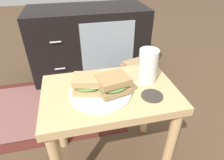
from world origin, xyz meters
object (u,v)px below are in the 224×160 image
Objects in this scene: sandwich_front at (87,84)px; paper_bag at (137,81)px; sandwich_back at (113,84)px; coaster at (152,96)px; tv_cabinet at (89,42)px; plate at (100,92)px; beer_glass at (148,67)px.

paper_bag is (0.40, 0.46, -0.35)m from sandwich_front.
coaster is (0.15, -0.05, -0.05)m from sandwich_back.
sandwich_front reaches higher than paper_bag.
coaster is (0.13, -1.02, 0.17)m from tv_cabinet.
sandwich_front is 0.44× the size of paper_bag.
coaster is at bearing -18.84° from plate.
tv_cabinet is at bearing 86.03° from plate.
tv_cabinet is 10.99× the size of coaster.
sandwich_back reaches higher than paper_bag.
sandwich_front is at bearing -130.59° from paper_bag.
coaster is (0.25, -0.08, -0.04)m from sandwich_front.
sandwich_back is at bearing 160.96° from coaster.
beer_glass is 0.13m from coaster.
sandwich_back is 0.99× the size of beer_glass.
tv_cabinet is 1.00m from sandwich_back.
tv_cabinet reaches higher than sandwich_front.
beer_glass reaches higher than sandwich_front.
sandwich_front reaches higher than coaster.
tv_cabinet is 0.98m from plate.
sandwich_front is at bearing -174.09° from beer_glass.
sandwich_back is at bearing -18.25° from sandwich_front.
tv_cabinet is 3.07× the size of paper_bag.
sandwich_back is 0.16m from coaster.
coaster is 0.28× the size of paper_bag.
beer_glass reaches higher than coaster.
coaster is (-0.02, -0.11, -0.07)m from beer_glass.
plate is at bearing 161.75° from sandwich_back.
tv_cabinet reaches higher than coaster.
plate reaches higher than paper_bag.
sandwich_back is (0.10, -0.03, 0.01)m from sandwich_front.
tv_cabinet is 6.39× the size of beer_glass.
beer_glass is (0.22, 0.04, 0.07)m from plate.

